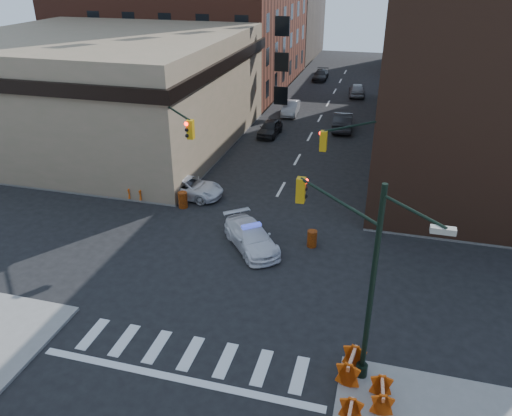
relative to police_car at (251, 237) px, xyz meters
The scene contains 27 objects.
ground 2.02m from the police_car, 93.65° to the right, with size 140.00×140.00×0.00m, color black.
sidewalk_nw 38.56m from the police_car, 126.85° to the left, with size 34.00×54.50×0.15m, color gray.
bank_building 22.82m from the police_car, 139.55° to the left, with size 22.00×22.00×9.00m, color #8F765D.
commercial_row_ne 25.10m from the police_car, 57.98° to the left, with size 14.00×34.00×14.00m, color #4A2B1D.
filler_nw 62.65m from the police_car, 105.02° to the left, with size 20.00×18.00×16.00m, color brown.
filler_ne 58.03m from the police_car, 76.10° to the left, with size 16.00×16.00×12.00m, color #5B2A1C.
signal_pole_se 10.28m from the police_car, 51.46° to the right, with size 5.40×5.27×8.00m.
signal_pole_nw 7.80m from the police_car, 150.11° to the left, with size 3.58×3.67×8.00m.
signal_pole_ne 7.61m from the police_car, 31.11° to the left, with size 3.67×3.58×8.00m.
tree_ne_near 25.36m from the police_car, 72.98° to the left, with size 3.00×3.00×4.85m.
tree_ne_far 33.05m from the police_car, 77.05° to the left, with size 3.00×3.00×4.85m.
police_car is the anchor object (origin of this frame).
pickup 8.01m from the police_car, 137.68° to the left, with size 2.21×4.79×1.33m, color silver.
parked_car_wnear 19.88m from the police_car, 100.77° to the left, with size 1.62×4.01×1.37m, color black.
parked_car_wfar 26.87m from the police_car, 96.98° to the left, with size 1.47×4.21×1.39m, color gray.
parked_car_wdeep 44.03m from the police_car, 93.61° to the left, with size 1.80×4.42×1.28m, color black.
parked_car_enear 23.12m from the police_car, 83.87° to the left, with size 1.75×5.00×1.65m, color black.
parked_car_efar 36.52m from the police_car, 85.84° to the left, with size 1.76×4.37×1.49m, color gray.
pedestrian_a 10.31m from the police_car, 147.08° to the left, with size 0.60×0.39×1.64m, color black.
pedestrian_b 11.06m from the police_car, 149.06° to the left, with size 0.77×0.60×1.59m, color black.
pedestrian_c 11.12m from the police_car, 158.36° to the left, with size 1.08×0.45×1.84m, color black.
barrel_road 3.40m from the police_car, 17.74° to the left, with size 0.54×0.54×0.97m, color #D14209.
barrel_bank 6.73m from the police_car, 146.67° to the left, with size 0.59×0.59×1.06m, color #CE4C09.
barricade_se_a 10.49m from the police_car, 53.22° to the right, with size 1.37×0.69×1.03m, color red, non-canonical shape.
barricade_se_b 12.06m from the police_car, 51.82° to the right, with size 1.20×0.60×0.90m, color #C85A09, non-canonical shape.
barricade_nw_a 9.72m from the police_car, 157.00° to the left, with size 1.10×0.55×0.83m, color #E35E0A, non-canonical shape.
barricade_nw_b 9.96m from the police_car, 149.92° to the left, with size 1.34×0.67×1.00m, color orange, non-canonical shape.
Camera 1 is at (6.64, -21.09, 14.42)m, focal length 35.00 mm.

